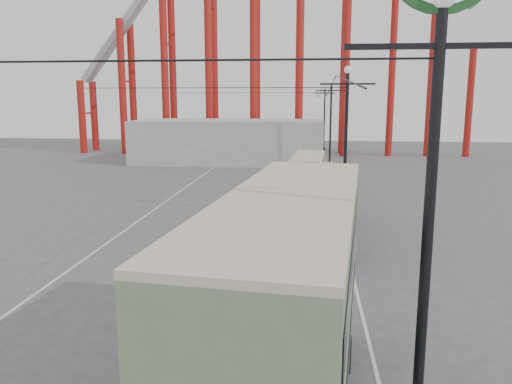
# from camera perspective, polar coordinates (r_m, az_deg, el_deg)

# --- Properties ---
(ground) EXTENTS (160.00, 160.00, 0.00)m
(ground) POSITION_cam_1_polar(r_m,az_deg,el_deg) (14.51, -9.08, -20.34)
(ground) COLOR #4F4F52
(ground) RESTS_ON ground
(road_markings) EXTENTS (12.52, 120.00, 0.01)m
(road_markings) POSITION_cam_1_polar(r_m,az_deg,el_deg) (32.83, -1.61, -2.51)
(road_markings) COLOR silver
(road_markings) RESTS_ON ground
(lamp_post_near) EXTENTS (3.20, 0.44, 10.80)m
(lamp_post_near) POSITION_cam_1_polar(r_m,az_deg,el_deg) (9.26, 20.11, 12.68)
(lamp_post_near) COLOR black
(lamp_post_near) RESTS_ON ground
(lamp_post_mid) EXTENTS (3.20, 0.44, 9.32)m
(lamp_post_mid) POSITION_cam_1_polar(r_m,az_deg,el_deg) (30.19, 10.19, 5.17)
(lamp_post_mid) COLOR black
(lamp_post_mid) RESTS_ON ground
(lamp_post_far) EXTENTS (3.20, 0.44, 9.32)m
(lamp_post_far) POSITION_cam_1_polar(r_m,az_deg,el_deg) (52.11, 8.51, 7.41)
(lamp_post_far) COLOR black
(lamp_post_far) RESTS_ON ground
(lamp_post_distant) EXTENTS (3.20, 0.44, 9.32)m
(lamp_post_distant) POSITION_cam_1_polar(r_m,az_deg,el_deg) (74.07, 7.82, 8.32)
(lamp_post_distant) COLOR black
(lamp_post_distant) RESTS_ON ground
(fairground_shed) EXTENTS (22.00, 10.00, 5.00)m
(fairground_shed) POSITION_cam_1_polar(r_m,az_deg,el_deg) (59.94, -3.03, 5.82)
(fairground_shed) COLOR gray
(fairground_shed) RESTS_ON ground
(double_decker_bus) EXTENTS (3.68, 10.48, 5.51)m
(double_decker_bus) POSITION_cam_1_polar(r_m,az_deg,el_deg) (11.04, 3.90, -12.57)
(double_decker_bus) COLOR #354324
(double_decker_bus) RESTS_ON ground
(single_decker_green) EXTENTS (3.06, 12.05, 3.39)m
(single_decker_green) POSITION_cam_1_polar(r_m,az_deg,el_deg) (27.44, 6.44, -1.10)
(single_decker_green) COLOR #6E7C5B
(single_decker_green) RESTS_ON ground
(single_decker_cream) EXTENTS (3.00, 9.58, 2.94)m
(single_decker_cream) POSITION_cam_1_polar(r_m,az_deg,el_deg) (40.53, 5.90, 2.31)
(single_decker_cream) COLOR beige
(single_decker_cream) RESTS_ON ground
(pedestrian) EXTENTS (0.66, 0.52, 1.58)m
(pedestrian) POSITION_cam_1_polar(r_m,az_deg,el_deg) (18.53, 0.94, -10.41)
(pedestrian) COLOR black
(pedestrian) RESTS_ON ground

